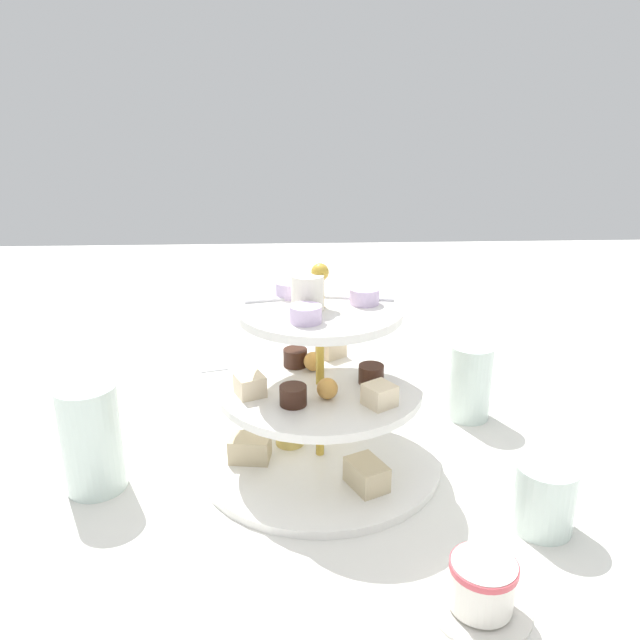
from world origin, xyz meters
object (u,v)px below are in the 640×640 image
at_px(water_glass_short_left, 544,497).
at_px(teacup_with_saucer, 482,587).
at_px(water_glass_tall_right, 91,438).
at_px(tiered_serving_stand, 319,402).
at_px(butter_knife_left, 252,364).
at_px(water_glass_mid_back, 470,382).

bearing_deg(water_glass_short_left, teacup_with_saucer, 48.45).
xyz_separation_m(water_glass_tall_right, teacup_with_saucer, (-0.39, 0.20, -0.04)).
bearing_deg(water_glass_short_left, tiered_serving_stand, -31.00).
bearing_deg(butter_knife_left, water_glass_mid_back, 133.22).
relative_size(water_glass_tall_right, water_glass_short_left, 1.74).
relative_size(water_glass_short_left, teacup_with_saucer, 0.82).
relative_size(tiered_serving_stand, teacup_with_saucer, 3.27).
distance_m(tiered_serving_stand, water_glass_tall_right, 0.26).
bearing_deg(tiered_serving_stand, water_glass_mid_back, -153.84).
xyz_separation_m(butter_knife_left, water_glass_mid_back, (-0.31, 0.19, 0.05)).
bearing_deg(teacup_with_saucer, water_glass_tall_right, -27.52).
xyz_separation_m(tiered_serving_stand, butter_knife_left, (0.10, -0.30, -0.08)).
relative_size(water_glass_tall_right, teacup_with_saucer, 1.42).
height_order(water_glass_tall_right, teacup_with_saucer, water_glass_tall_right).
bearing_deg(water_glass_short_left, water_glass_mid_back, -86.91).
height_order(tiered_serving_stand, water_glass_tall_right, tiered_serving_stand).
distance_m(tiered_serving_stand, water_glass_short_left, 0.27).
height_order(tiered_serving_stand, teacup_with_saucer, tiered_serving_stand).
bearing_deg(water_glass_tall_right, water_glass_short_left, 168.99).
bearing_deg(butter_knife_left, water_glass_tall_right, 49.53).
bearing_deg(water_glass_short_left, water_glass_tall_right, -11.01).
height_order(water_glass_short_left, water_glass_mid_back, water_glass_mid_back).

